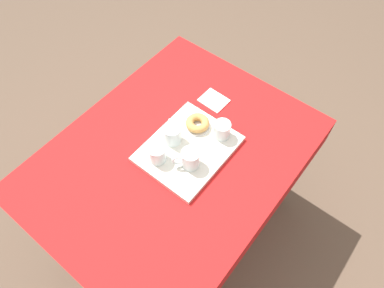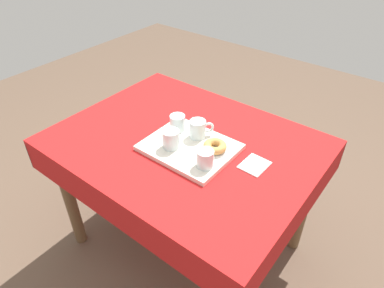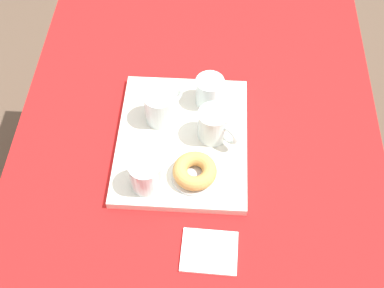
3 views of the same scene
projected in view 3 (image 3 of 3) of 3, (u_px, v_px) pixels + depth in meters
name	position (u px, v px, depth m)	size (l,w,h in m)	color
ground_plane	(196.00, 245.00, 1.94)	(6.00, 6.00, 0.00)	brown
dining_table	(198.00, 150.00, 1.41)	(1.22, 0.94, 0.76)	red
serving_tray	(182.00, 140.00, 1.28)	(0.40, 0.33, 0.02)	silver
tea_mug_left	(214.00, 126.00, 1.24)	(0.09, 0.10, 0.09)	silver
tea_mug_right	(160.00, 108.00, 1.27)	(0.10, 0.09, 0.09)	silver
water_glass_near	(146.00, 176.00, 1.16)	(0.07, 0.07, 0.08)	silver
water_glass_far	(210.00, 92.00, 1.31)	(0.07, 0.07, 0.08)	silver
donut_plate_left	(193.00, 175.00, 1.20)	(0.11, 0.11, 0.01)	silver
sugar_donut_left	(193.00, 171.00, 1.18)	(0.10, 0.10, 0.03)	tan
paper_napkin	(209.00, 251.00, 1.11)	(0.10, 0.12, 0.01)	white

